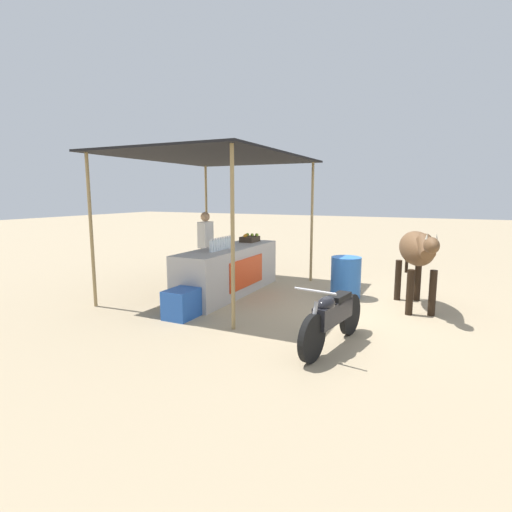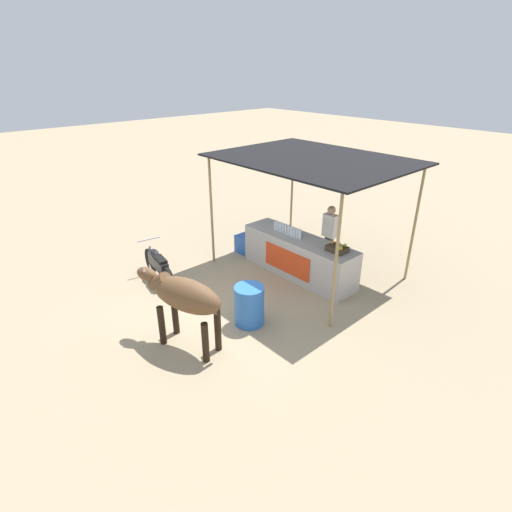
{
  "view_description": "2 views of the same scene",
  "coord_description": "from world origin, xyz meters",
  "px_view_note": "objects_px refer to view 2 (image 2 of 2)",
  "views": [
    {
      "loc": [
        -7.0,
        -1.78,
        2.03
      ],
      "look_at": [
        -0.09,
        1.54,
        0.84
      ],
      "focal_mm": 28.0,
      "sensor_mm": 36.0,
      "label": 1
    },
    {
      "loc": [
        5.7,
        -4.36,
        4.65
      ],
      "look_at": [
        -0.24,
        1.03,
        0.78
      ],
      "focal_mm": 28.0,
      "sensor_mm": 36.0,
      "label": 2
    }
  ],
  "objects_px": {
    "water_barrel": "(249,305)",
    "motorcycle_parked": "(158,265)",
    "cooler_box": "(248,244)",
    "cow": "(184,297)",
    "stall_counter": "(298,256)",
    "fruit_crate": "(337,248)",
    "vendor_behind_counter": "(329,237)"
  },
  "relations": [
    {
      "from": "cooler_box",
      "to": "vendor_behind_counter",
      "type": "bearing_deg",
      "value": 22.48
    },
    {
      "from": "stall_counter",
      "to": "cow",
      "type": "distance_m",
      "value": 3.6
    },
    {
      "from": "stall_counter",
      "to": "cow",
      "type": "bearing_deg",
      "value": -81.84
    },
    {
      "from": "stall_counter",
      "to": "fruit_crate",
      "type": "distance_m",
      "value": 1.2
    },
    {
      "from": "water_barrel",
      "to": "motorcycle_parked",
      "type": "xyz_separation_m",
      "value": [
        -2.7,
        -0.45,
        0.02
      ]
    },
    {
      "from": "cooler_box",
      "to": "motorcycle_parked",
      "type": "distance_m",
      "value": 2.6
    },
    {
      "from": "cooler_box",
      "to": "water_barrel",
      "type": "xyz_separation_m",
      "value": [
        2.49,
        -2.13,
        0.16
      ]
    },
    {
      "from": "cooler_box",
      "to": "fruit_crate",
      "type": "bearing_deg",
      "value": 3.06
    },
    {
      "from": "water_barrel",
      "to": "cooler_box",
      "type": "bearing_deg",
      "value": 139.43
    },
    {
      "from": "fruit_crate",
      "to": "motorcycle_parked",
      "type": "bearing_deg",
      "value": -137.87
    },
    {
      "from": "stall_counter",
      "to": "fruit_crate",
      "type": "xyz_separation_m",
      "value": [
        1.06,
        0.05,
        0.55
      ]
    },
    {
      "from": "stall_counter",
      "to": "water_barrel",
      "type": "xyz_separation_m",
      "value": [
        0.74,
        -2.23,
        -0.08
      ]
    },
    {
      "from": "stall_counter",
      "to": "cooler_box",
      "type": "bearing_deg",
      "value": -176.83
    },
    {
      "from": "water_barrel",
      "to": "motorcycle_parked",
      "type": "distance_m",
      "value": 2.73
    },
    {
      "from": "fruit_crate",
      "to": "water_barrel",
      "type": "distance_m",
      "value": 2.39
    },
    {
      "from": "cow",
      "to": "cooler_box",
      "type": "bearing_deg",
      "value": 123.4
    },
    {
      "from": "stall_counter",
      "to": "cooler_box",
      "type": "relative_size",
      "value": 5.0
    },
    {
      "from": "vendor_behind_counter",
      "to": "cow",
      "type": "distance_m",
      "value": 4.28
    },
    {
      "from": "vendor_behind_counter",
      "to": "cooler_box",
      "type": "distance_m",
      "value": 2.3
    },
    {
      "from": "water_barrel",
      "to": "cow",
      "type": "relative_size",
      "value": 0.44
    },
    {
      "from": "water_barrel",
      "to": "motorcycle_parked",
      "type": "height_order",
      "value": "motorcycle_parked"
    },
    {
      "from": "fruit_crate",
      "to": "motorcycle_parked",
      "type": "xyz_separation_m",
      "value": [
        -3.02,
        -2.73,
        -0.6
      ]
    },
    {
      "from": "cooler_box",
      "to": "water_barrel",
      "type": "distance_m",
      "value": 3.28
    },
    {
      "from": "cooler_box",
      "to": "water_barrel",
      "type": "relative_size",
      "value": 0.74
    },
    {
      "from": "fruit_crate",
      "to": "cooler_box",
      "type": "xyz_separation_m",
      "value": [
        -2.81,
        -0.15,
        -0.79
      ]
    },
    {
      "from": "cooler_box",
      "to": "cow",
      "type": "bearing_deg",
      "value": -56.6
    },
    {
      "from": "stall_counter",
      "to": "cooler_box",
      "type": "xyz_separation_m",
      "value": [
        -1.75,
        -0.1,
        -0.24
      ]
    },
    {
      "from": "fruit_crate",
      "to": "stall_counter",
      "type": "bearing_deg",
      "value": -177.11
    },
    {
      "from": "water_barrel",
      "to": "motorcycle_parked",
      "type": "relative_size",
      "value": 0.45
    },
    {
      "from": "vendor_behind_counter",
      "to": "water_barrel",
      "type": "bearing_deg",
      "value": -81.69
    },
    {
      "from": "fruit_crate",
      "to": "water_barrel",
      "type": "height_order",
      "value": "fruit_crate"
    },
    {
      "from": "cooler_box",
      "to": "cow",
      "type": "height_order",
      "value": "cow"
    }
  ]
}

